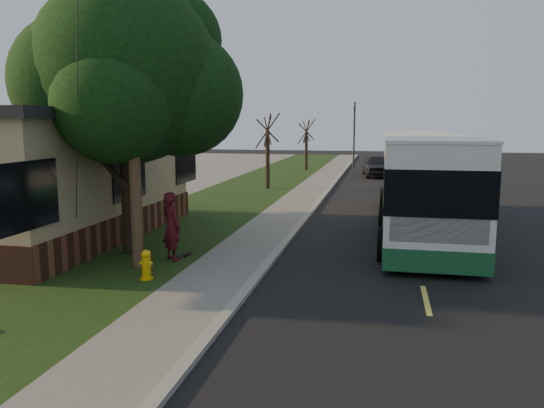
# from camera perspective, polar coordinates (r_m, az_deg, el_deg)

# --- Properties ---
(ground) EXTENTS (120.00, 120.00, 0.00)m
(ground) POSITION_cam_1_polar(r_m,az_deg,el_deg) (12.62, -2.41, -9.08)
(ground) COLOR black
(ground) RESTS_ON ground
(road) EXTENTS (8.00, 80.00, 0.01)m
(road) POSITION_cam_1_polar(r_m,az_deg,el_deg) (22.00, 14.33, -1.57)
(road) COLOR black
(road) RESTS_ON ground
(curb) EXTENTS (0.25, 80.00, 0.12)m
(curb) POSITION_cam_1_polar(r_m,az_deg,el_deg) (22.17, 3.96, -1.09)
(curb) COLOR gray
(curb) RESTS_ON ground
(sidewalk) EXTENTS (2.00, 80.00, 0.08)m
(sidewalk) POSITION_cam_1_polar(r_m,az_deg,el_deg) (22.33, 1.41, -1.05)
(sidewalk) COLOR slate
(sidewalk) RESTS_ON ground
(grass_verge) EXTENTS (5.00, 80.00, 0.07)m
(grass_verge) POSITION_cam_1_polar(r_m,az_deg,el_deg) (23.21, -7.11, -0.75)
(grass_verge) COLOR black
(grass_verge) RESTS_ON ground
(building_lot) EXTENTS (15.00, 80.00, 0.04)m
(building_lot) POSITION_cam_1_polar(r_m,az_deg,el_deg) (28.08, -26.80, -0.00)
(building_lot) COLOR slate
(building_lot) RESTS_ON ground
(fire_hydrant) EXTENTS (0.32, 0.32, 0.74)m
(fire_hydrant) POSITION_cam_1_polar(r_m,az_deg,el_deg) (13.36, -13.37, -6.37)
(fire_hydrant) COLOR #E9AF0C
(fire_hydrant) RESTS_ON grass_verge
(utility_pole) EXTENTS (2.86, 3.21, 9.07)m
(utility_pole) POSITION_cam_1_polar(r_m,az_deg,el_deg) (14.12, -14.89, 11.59)
(utility_pole) COLOR #473321
(utility_pole) RESTS_ON ground
(leafy_tree) EXTENTS (6.30, 6.00, 7.80)m
(leafy_tree) POSITION_cam_1_polar(r_m,az_deg,el_deg) (16.02, -15.09, 13.15)
(leafy_tree) COLOR black
(leafy_tree) RESTS_ON grass_verge
(bare_tree_near) EXTENTS (1.38, 1.21, 4.31)m
(bare_tree_near) POSITION_cam_1_polar(r_m,az_deg,el_deg) (30.38, -0.48, 5.60)
(bare_tree_near) COLOR black
(bare_tree_near) RESTS_ON grass_verge
(bare_tree_far) EXTENTS (1.38, 1.21, 4.03)m
(bare_tree_far) POSITION_cam_1_polar(r_m,az_deg,el_deg) (42.10, 3.70, 6.29)
(bare_tree_far) COLOR black
(bare_tree_far) RESTS_ON grass_verge
(traffic_signal) EXTENTS (0.18, 0.22, 5.50)m
(traffic_signal) POSITION_cam_1_polar(r_m,az_deg,el_deg) (45.71, 8.83, 7.87)
(traffic_signal) COLOR #2D2D30
(traffic_signal) RESTS_ON ground
(transit_bus) EXTENTS (2.93, 12.69, 3.43)m
(transit_bus) POSITION_cam_1_polar(r_m,az_deg,el_deg) (19.63, 15.83, 2.51)
(transit_bus) COLOR silver
(transit_bus) RESTS_ON ground
(skateboarder) EXTENTS (0.83, 0.79, 1.91)m
(skateboarder) POSITION_cam_1_polar(r_m,az_deg,el_deg) (14.88, -10.74, -2.38)
(skateboarder) COLOR #490E17
(skateboarder) RESTS_ON grass_verge
(skateboard_main) EXTENTS (0.34, 0.73, 0.07)m
(skateboard_main) POSITION_cam_1_polar(r_m,az_deg,el_deg) (15.47, -9.31, -5.35)
(skateboard_main) COLOR black
(skateboard_main) RESTS_ON grass_verge
(dumpster) EXTENTS (1.88, 1.66, 1.39)m
(dumpster) POSITION_cam_1_polar(r_m,az_deg,el_deg) (19.51, -24.09, -1.20)
(dumpster) COLOR #13331C
(dumpster) RESTS_ON building_lot
(distant_car) EXTENTS (2.41, 4.86, 1.59)m
(distant_car) POSITION_cam_1_polar(r_m,az_deg,el_deg) (38.60, 11.24, 4.11)
(distant_car) COLOR black
(distant_car) RESTS_ON ground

